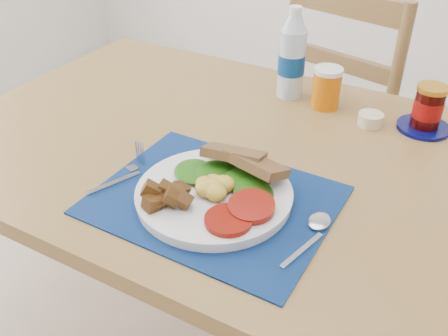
% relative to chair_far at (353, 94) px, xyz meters
% --- Properties ---
extents(table, '(1.40, 0.90, 0.75)m').
position_rel_chair_far_xyz_m(table, '(-0.06, -0.73, 0.08)').
color(table, brown).
rests_on(table, ground).
extents(chair_far, '(0.52, 0.51, 1.18)m').
position_rel_chair_far_xyz_m(chair_far, '(0.00, 0.00, 0.00)').
color(chair_far, brown).
rests_on(chair_far, ground).
extents(placemat, '(0.46, 0.36, 0.00)m').
position_rel_chair_far_xyz_m(placemat, '(-0.01, -0.94, 0.16)').
color(placemat, black).
rests_on(placemat, table).
extents(breakfast_plate, '(0.30, 0.30, 0.07)m').
position_rel_chair_far_xyz_m(breakfast_plate, '(-0.02, -0.94, 0.18)').
color(breakfast_plate, silver).
rests_on(breakfast_plate, placemat).
extents(fork, '(0.06, 0.17, 0.00)m').
position_rel_chair_far_xyz_m(fork, '(-0.22, -0.95, 0.16)').
color(fork, '#B2B5BA').
rests_on(fork, placemat).
extents(spoon, '(0.04, 0.17, 0.00)m').
position_rel_chair_far_xyz_m(spoon, '(0.19, -0.93, 0.16)').
color(spoon, '#B2B5BA').
rests_on(spoon, placemat).
extents(water_bottle, '(0.07, 0.07, 0.24)m').
position_rel_chair_far_xyz_m(water_bottle, '(-0.07, -0.43, 0.27)').
color(water_bottle, '#ADBFCC').
rests_on(water_bottle, table).
extents(juice_glass, '(0.07, 0.07, 0.10)m').
position_rel_chair_far_xyz_m(juice_glass, '(0.04, -0.44, 0.21)').
color(juice_glass, '#C35A05').
rests_on(juice_glass, table).
extents(ramekin, '(0.06, 0.06, 0.03)m').
position_rel_chair_far_xyz_m(ramekin, '(0.17, -0.48, 0.17)').
color(ramekin, beige).
rests_on(ramekin, table).
extents(jam_on_saucer, '(0.13, 0.13, 0.11)m').
position_rel_chair_far_xyz_m(jam_on_saucer, '(0.29, -0.44, 0.21)').
color(jam_on_saucer, '#040748').
rests_on(jam_on_saucer, table).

